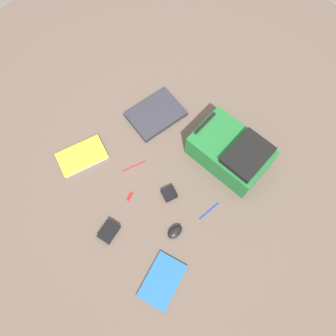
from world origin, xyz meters
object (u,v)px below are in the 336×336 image
(pen_blue, at_px, (209,211))
(laptop, at_px, (156,114))
(computer_mouse, at_px, (175,232))
(power_brick, at_px, (109,232))
(usb_stick, at_px, (130,196))
(earbud_pouch, at_px, (169,194))
(pen_black, at_px, (134,166))
(book_comic, at_px, (82,156))
(backpack, at_px, (231,152))
(book_manual, at_px, (162,281))

(pen_blue, bearing_deg, laptop, 161.48)
(computer_mouse, height_order, power_brick, computer_mouse)
(laptop, height_order, usb_stick, laptop)
(earbud_pouch, bearing_deg, pen_black, -175.06)
(pen_black, relative_size, earbud_pouch, 1.96)
(book_comic, distance_m, computer_mouse, 0.71)
(laptop, relative_size, usb_stick, 6.70)
(backpack, xyz_separation_m, book_manual, (0.21, -0.76, -0.09))
(book_comic, bearing_deg, power_brick, -22.12)
(power_brick, xyz_separation_m, earbud_pouch, (0.08, 0.39, -0.00))
(book_manual, distance_m, power_brick, 0.39)
(pen_blue, height_order, usb_stick, same)
(book_comic, height_order, computer_mouse, computer_mouse)
(computer_mouse, xyz_separation_m, power_brick, (-0.25, -0.25, -0.00))
(power_brick, height_order, usb_stick, power_brick)
(backpack, height_order, earbud_pouch, backpack)
(computer_mouse, xyz_separation_m, pen_black, (-0.44, 0.11, -0.01))
(backpack, height_order, laptop, backpack)
(pen_blue, bearing_deg, pen_black, -167.27)
(backpack, bearing_deg, computer_mouse, -81.43)
(book_comic, relative_size, pen_black, 2.16)
(book_manual, distance_m, usb_stick, 0.49)
(laptop, xyz_separation_m, earbud_pouch, (0.43, -0.31, -0.00))
(pen_blue, height_order, earbud_pouch, earbud_pouch)
(computer_mouse, distance_m, usb_stick, 0.33)
(book_manual, relative_size, usb_stick, 5.50)
(earbud_pouch, bearing_deg, computer_mouse, -36.81)
(computer_mouse, height_order, pen_black, computer_mouse)
(laptop, distance_m, pen_black, 0.37)
(book_comic, relative_size, pen_blue, 2.16)
(laptop, xyz_separation_m, book_manual, (0.73, -0.67, -0.01))
(book_comic, xyz_separation_m, pen_blue, (0.76, 0.29, -0.01))
(power_brick, bearing_deg, book_manual, 4.11)
(book_manual, bearing_deg, power_brick, -175.89)
(backpack, xyz_separation_m, laptop, (-0.52, -0.10, -0.08))
(book_comic, height_order, usb_stick, book_comic)
(power_brick, bearing_deg, backpack, 77.68)
(pen_black, xyz_separation_m, usb_stick, (0.12, -0.15, -0.00))
(computer_mouse, bearing_deg, earbud_pouch, 145.80)
(book_manual, height_order, usb_stick, book_manual)
(power_brick, bearing_deg, book_comic, 157.88)
(backpack, height_order, computer_mouse, backpack)
(backpack, xyz_separation_m, pen_black, (-0.36, -0.43, -0.09))
(book_comic, bearing_deg, backpack, 44.20)
(laptop, xyz_separation_m, pen_blue, (0.65, -0.22, -0.01))
(computer_mouse, xyz_separation_m, usb_stick, (-0.32, -0.04, -0.01))
(backpack, relative_size, pen_blue, 3.07)
(laptop, bearing_deg, earbud_pouch, -35.81)
(book_comic, relative_size, computer_mouse, 3.43)
(earbud_pouch, bearing_deg, book_manual, -49.44)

